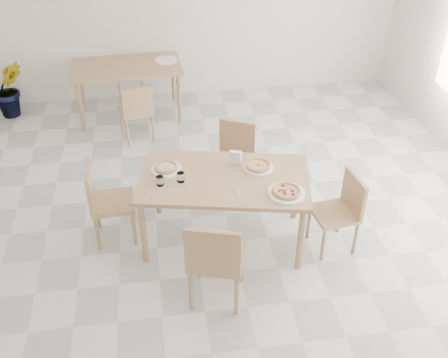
{
  "coord_description": "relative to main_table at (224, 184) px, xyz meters",
  "views": [
    {
      "loc": [
        -0.67,
        -3.93,
        3.56
      ],
      "look_at": [
        -0.07,
        0.07,
        0.73
      ],
      "focal_mm": 42.0,
      "sensor_mm": 36.0,
      "label": 1
    }
  ],
  "objects": [
    {
      "name": "main_table",
      "position": [
        0.0,
        0.0,
        0.0
      ],
      "size": [
        1.75,
        1.22,
        0.75
      ],
      "rotation": [
        0.0,
        0.0,
        -0.21
      ],
      "color": "tan",
      "rests_on": "ground"
    },
    {
      "name": "chair_south",
      "position": [
        -0.2,
        -0.84,
        -0.14
      ],
      "size": [
        0.57,
        0.57,
        0.93
      ],
      "rotation": [
        0.0,
        0.0,
        2.85
      ],
      "color": "tan",
      "rests_on": "ground"
    },
    {
      "name": "chair_north",
      "position": [
        0.23,
        0.8,
        -0.19
      ],
      "size": [
        0.56,
        0.56,
        0.84
      ],
      "rotation": [
        0.0,
        0.0,
        -0.5
      ],
      "color": "tan",
      "rests_on": "ground"
    },
    {
      "name": "chair_west",
      "position": [
        -1.16,
        0.19,
        -0.18
      ],
      "size": [
        0.44,
        0.44,
        0.85
      ],
      "rotation": [
        0.0,
        0.0,
        1.62
      ],
      "color": "tan",
      "rests_on": "ground"
    },
    {
      "name": "chair_east",
      "position": [
        1.11,
        -0.26,
        -0.21
      ],
      "size": [
        0.44,
        0.44,
        0.8
      ],
      "rotation": [
        0.0,
        0.0,
        -1.44
      ],
      "color": "tan",
      "rests_on": "ground"
    },
    {
      "name": "plate_margherita",
      "position": [
        0.35,
        0.11,
        0.09
      ],
      "size": [
        0.29,
        0.29,
        0.02
      ],
      "primitive_type": "cylinder",
      "color": "white",
      "rests_on": "main_table"
    },
    {
      "name": "plate_mushroom",
      "position": [
        -0.53,
        0.21,
        0.09
      ],
      "size": [
        0.3,
        0.3,
        0.02
      ],
      "primitive_type": "cylinder",
      "color": "white",
      "rests_on": "main_table"
    },
    {
      "name": "plate_pepperoni",
      "position": [
        0.52,
        -0.34,
        0.09
      ],
      "size": [
        0.34,
        0.34,
        0.02
      ],
      "primitive_type": "cylinder",
      "color": "white",
      "rests_on": "main_table"
    },
    {
      "name": "pizza_margherita",
      "position": [
        0.35,
        0.11,
        0.11
      ],
      "size": [
        0.28,
        0.28,
        0.03
      ],
      "rotation": [
        0.0,
        0.0,
        0.13
      ],
      "color": "#ECB96F",
      "rests_on": "plate_margherita"
    },
    {
      "name": "pizza_mushroom",
      "position": [
        -0.53,
        0.21,
        0.11
      ],
      "size": [
        0.24,
        0.24,
        0.03
      ],
      "rotation": [
        0.0,
        0.0,
        0.07
      ],
      "color": "#ECB96F",
      "rests_on": "plate_mushroom"
    },
    {
      "name": "pizza_pepperoni",
      "position": [
        0.52,
        -0.34,
        0.11
      ],
      "size": [
        0.31,
        0.31,
        0.03
      ],
      "rotation": [
        0.0,
        0.0,
        0.19
      ],
      "color": "#ECB96F",
      "rests_on": "plate_pepperoni"
    },
    {
      "name": "tumbler_a",
      "position": [
        -0.6,
        -0.03,
        0.12
      ],
      "size": [
        0.07,
        0.07,
        0.09
      ],
      "primitive_type": "cylinder",
      "color": "white",
      "rests_on": "main_table"
    },
    {
      "name": "tumbler_b",
      "position": [
        -0.41,
        -0.0,
        0.12
      ],
      "size": [
        0.07,
        0.07,
        0.09
      ],
      "primitive_type": "cylinder",
      "color": "white",
      "rests_on": "main_table"
    },
    {
      "name": "napkin_holder",
      "position": [
        0.14,
        0.22,
        0.14
      ],
      "size": [
        0.14,
        0.1,
        0.14
      ],
      "rotation": [
        0.0,
        0.0,
        -0.35
      ],
      "color": "silver",
      "rests_on": "main_table"
    },
    {
      "name": "fork_a",
      "position": [
        0.09,
        -0.26,
        0.08
      ],
      "size": [
        0.03,
        0.17,
        0.01
      ],
      "primitive_type": "cube",
      "rotation": [
        0.0,
        0.0,
        -0.08
      ],
      "color": "silver",
      "rests_on": "main_table"
    },
    {
      "name": "fork_b",
      "position": [
        -0.71,
        -0.13,
        0.08
      ],
      "size": [
        0.1,
        0.17,
        0.01
      ],
      "primitive_type": "cube",
      "rotation": [
        0.0,
        0.0,
        -0.51
      ],
      "color": "silver",
      "rests_on": "main_table"
    },
    {
      "name": "second_table",
      "position": [
        -0.92,
        2.83,
        -0.01
      ],
      "size": [
        1.5,
        0.91,
        0.75
      ],
      "rotation": [
        0.0,
        0.0,
        0.05
      ],
      "color": "tan",
      "rests_on": "ground"
    },
    {
      "name": "chair_back_s",
      "position": [
        -0.82,
        2.09,
        -0.21
      ],
      "size": [
        0.48,
        0.48,
        0.8
      ],
      "rotation": [
        0.0,
        0.0,
        3.38
      ],
      "color": "tan",
      "rests_on": "ground"
    },
    {
      "name": "chair_back_n",
      "position": [
        -0.95,
        3.55,
        -0.21
      ],
      "size": [
        0.45,
        0.45,
        0.8
      ],
      "rotation": [
        0.0,
        0.0,
        0.16
      ],
      "color": "tan",
      "rests_on": "ground"
    },
    {
      "name": "plate_empty",
      "position": [
        -0.38,
        2.93,
        0.09
      ],
      "size": [
        0.31,
        0.31,
        0.02
      ],
      "primitive_type": "cylinder",
      "color": "white",
      "rests_on": "second_table"
    },
    {
      "name": "potted_plant",
      "position": [
        -2.58,
        3.08,
        -0.27
      ],
      "size": [
        0.55,
        0.51,
        0.8
      ],
      "primitive_type": "imported",
      "rotation": [
        0.0,
        0.0,
        0.42
      ],
      "color": "#306A20",
      "rests_on": "ground"
    }
  ]
}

